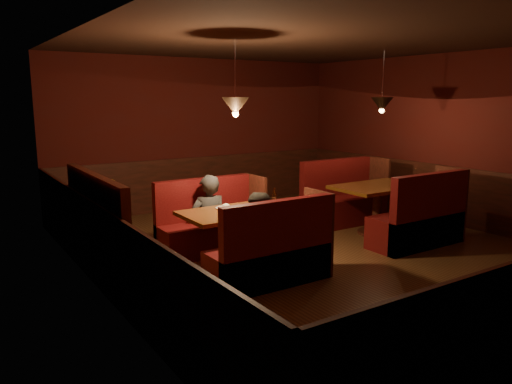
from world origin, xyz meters
TOP-DOWN VIEW (x-y plane):
  - room at (-0.28, 0.04)m, footprint 6.02×7.02m
  - main_table at (-1.26, -0.01)m, footprint 1.38×0.84m
  - main_bench_far at (-1.24, 0.77)m, footprint 1.52×0.54m
  - main_bench_near at (-1.24, -0.79)m, footprint 1.52×0.54m
  - second_table at (1.42, 0.12)m, footprint 1.40×0.90m
  - second_bench_far at (1.45, 0.96)m, footprint 1.55×0.58m
  - second_bench_near at (1.45, -0.72)m, footprint 1.55×0.58m
  - diner_a at (-1.31, 0.68)m, footprint 0.58×0.42m
  - diner_b at (-1.25, -0.58)m, footprint 0.84×0.76m

SIDE VIEW (x-z plane):
  - main_bench_far at x=-1.24m, z-range -0.19..0.85m
  - main_bench_near at x=-1.24m, z-range -0.19..0.85m
  - second_bench_far at x=1.45m, z-range -0.20..0.91m
  - second_bench_near at x=1.45m, z-range -0.20..0.91m
  - main_table at x=-1.26m, z-range 0.09..1.05m
  - second_table at x=1.42m, z-range 0.19..0.98m
  - diner_b at x=-1.25m, z-range 0.00..1.41m
  - diner_a at x=-1.31m, z-range 0.00..1.47m
  - room at x=-0.28m, z-range -0.41..2.51m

